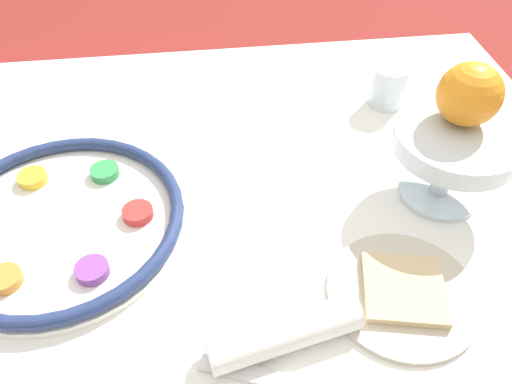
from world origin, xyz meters
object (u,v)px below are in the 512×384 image
seder_plate (60,221)px  bread_plate (403,292)px  orange_fruit (469,94)px  napkin_roll (285,333)px  fruit_stand (454,149)px  cup_near (389,86)px

seder_plate → bread_plate: 0.49m
seder_plate → orange_fruit: size_ratio=4.04×
seder_plate → orange_fruit: bearing=2.2°
orange_fruit → napkin_roll: size_ratio=0.46×
seder_plate → napkin_roll: size_ratio=1.88×
orange_fruit → bread_plate: 0.28m
fruit_stand → orange_fruit: size_ratio=1.99×
orange_fruit → bread_plate: (-0.13, -0.20, -0.16)m
fruit_stand → napkin_roll: fruit_stand is taller
seder_plate → cup_near: size_ratio=4.65×
seder_plate → napkin_roll: (0.29, -0.22, 0.01)m
bread_plate → fruit_stand: bearing=55.8°
napkin_roll → cup_near: (0.27, 0.47, 0.02)m
orange_fruit → fruit_stand: bearing=-114.8°
fruit_stand → bread_plate: size_ratio=0.90×
fruit_stand → napkin_roll: (-0.28, -0.22, -0.07)m
orange_fruit → seder_plate: bearing=-177.8°
napkin_roll → cup_near: cup_near is taller
fruit_stand → bread_plate: fruit_stand is taller
bread_plate → napkin_roll: napkin_roll is taller
napkin_roll → bread_plate: bearing=16.1°
seder_plate → fruit_stand: size_ratio=2.03×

